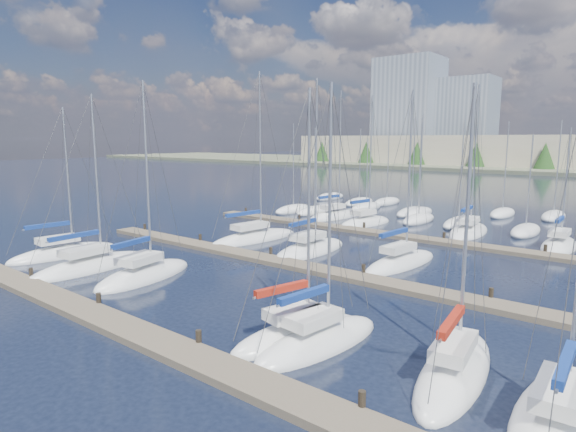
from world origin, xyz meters
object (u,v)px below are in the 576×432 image
Objects in this scene: sailboat_q at (559,246)px; sailboat_p at (468,232)px; sailboat_o at (365,223)px; sailboat_e at (319,341)px; sailboat_j at (310,249)px; sailboat_k at (401,263)px; sailboat_g at (563,421)px; sailboat_f at (454,371)px; sailboat_d at (298,335)px; sailboat_i at (254,238)px; sailboat_b at (92,266)px; sailboat_n at (335,216)px; sailboat_c at (144,275)px; sailboat_a at (64,253)px.

sailboat_p is at bearing 167.78° from sailboat_q.
sailboat_o is 1.17× the size of sailboat_e.
sailboat_k is at bearing 3.36° from sailboat_j.
sailboat_g reaches higher than sailboat_f.
sailboat_k is 1.10× the size of sailboat_d.
sailboat_q is at bearing 97.32° from sailboat_g.
sailboat_i is at bearing 148.71° from sailboat_g.
sailboat_d is 21.70m from sailboat_i.
sailboat_b is at bearing -92.18° from sailboat_i.
sailboat_g is (27.80, -29.43, -0.01)m from sailboat_n.
sailboat_f is (16.32, -13.07, 0.00)m from sailboat_j.
sailboat_j is at bearing -55.12° from sailboat_n.
sailboat_c is at bearing -125.93° from sailboat_k.
sailboat_o is 0.91× the size of sailboat_i.
sailboat_p is at bearing 9.27° from sailboat_n.
sailboat_a is at bearing 172.25° from sailboat_f.
sailboat_o is at bearing 127.02° from sailboat_g.
sailboat_q is 25.66m from sailboat_i.
sailboat_i is (-2.40, 13.12, 0.01)m from sailboat_c.
sailboat_f is 0.97× the size of sailboat_e.
sailboat_c reaches higher than sailboat_d.
sailboat_f is (1.05, -27.05, 0.01)m from sailboat_q.
sailboat_a is 1.00× the size of sailboat_e.
sailboat_n reaches higher than sailboat_e.
sailboat_q is at bearing 64.98° from sailboat_k.
sailboat_d is 6.83m from sailboat_f.
sailboat_b reaches higher than sailboat_f.
sailboat_q is 0.88× the size of sailboat_a.
sailboat_i reaches higher than sailboat_p.
sailboat_k is 25.54m from sailboat_a.
sailboat_g is (29.02, -0.58, 0.01)m from sailboat_b.
sailboat_b is 1.05× the size of sailboat_a.
sailboat_a reaches higher than sailboat_f.
sailboat_b is at bearing 173.63° from sailboat_f.
sailboat_d is at bearing -76.76° from sailboat_k.
sailboat_q is at bearing 87.80° from sailboat_e.
sailboat_o is (6.08, 27.24, 0.02)m from sailboat_b.
sailboat_i is (-14.05, -0.19, 0.00)m from sailboat_k.
sailboat_b is 14.28m from sailboat_i.
sailboat_o is at bearing -174.67° from sailboat_p.
sailboat_a is (-5.21, 0.62, 0.01)m from sailboat_b.
sailboat_f is 0.76× the size of sailboat_i.
sailboat_i reaches higher than sailboat_f.
sailboat_i is at bearing 77.00° from sailboat_b.
sailboat_k is 0.98× the size of sailboat_c.
sailboat_d is 0.84× the size of sailboat_o.
sailboat_d is 1.13m from sailboat_e.
sailboat_q is 0.84× the size of sailboat_b.
sailboat_i is (-26.69, 14.67, 0.01)m from sailboat_g.
sailboat_p is 1.22× the size of sailboat_a.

